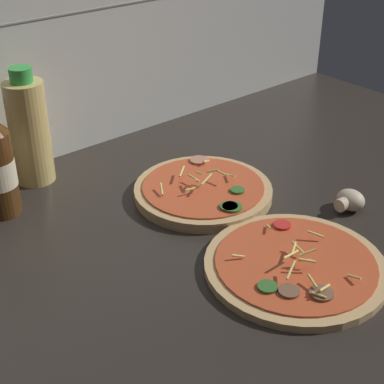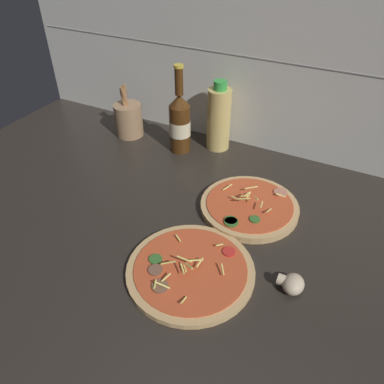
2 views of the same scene
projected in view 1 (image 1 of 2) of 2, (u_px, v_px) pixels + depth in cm
name	position (u px, v px, depth cm)	size (l,w,h in cm)	color
counter_slab	(209.00, 264.00, 89.82)	(160.00, 90.00, 2.50)	#28231E
tile_backsplash	(43.00, 17.00, 105.43)	(160.00, 1.13, 60.00)	silver
pizza_near	(295.00, 266.00, 86.10)	(26.87, 26.87, 4.32)	tan
pizza_far	(203.00, 191.00, 104.50)	(24.58, 24.58, 5.31)	tan
oil_bottle	(29.00, 131.00, 105.35)	(7.19, 7.19, 21.62)	#D6B766
mushroom_left	(350.00, 200.00, 100.19)	(5.31, 5.06, 3.54)	beige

